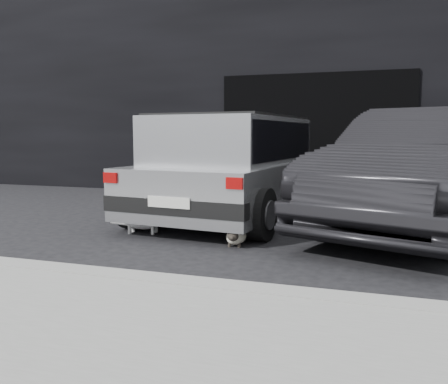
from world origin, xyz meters
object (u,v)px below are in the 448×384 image
(silver_hatchback, at_px, (235,163))
(second_car, at_px, (427,169))
(cat_white, at_px, (145,220))
(cat_siamese, at_px, (236,237))

(silver_hatchback, height_order, second_car, second_car)
(silver_hatchback, bearing_deg, cat_white, -110.26)
(cat_white, bearing_deg, cat_siamese, 70.50)
(second_car, bearing_deg, cat_white, -139.06)
(silver_hatchback, distance_m, second_car, 2.82)
(silver_hatchback, xyz_separation_m, cat_white, (-0.79, -1.59, -0.70))
(cat_siamese, bearing_deg, second_car, -149.13)
(cat_siamese, bearing_deg, silver_hatchback, -80.17)
(silver_hatchback, height_order, cat_siamese, silver_hatchback)
(cat_siamese, bearing_deg, cat_white, -19.15)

